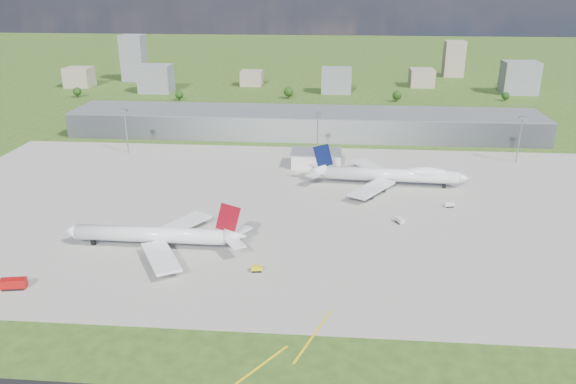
# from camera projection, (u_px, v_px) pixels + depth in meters

# --- Properties ---
(ground) EXTENTS (1400.00, 1400.00, 0.00)m
(ground) POSITION_uv_depth(u_px,v_px,m) (303.00, 141.00, 351.94)
(ground) COLOR #2E4917
(ground) RESTS_ON ground
(apron) EXTENTS (360.00, 190.00, 0.08)m
(apron) POSITION_uv_depth(u_px,v_px,m) (311.00, 208.00, 248.73)
(apron) COLOR gray
(apron) RESTS_ON ground
(terminal) EXTENTS (300.00, 42.00, 15.00)m
(terminal) POSITION_uv_depth(u_px,v_px,m) (305.00, 123.00, 363.24)
(terminal) COLOR gray
(terminal) RESTS_ON ground
(ops_building) EXTENTS (26.00, 16.00, 8.00)m
(ops_building) POSITION_uv_depth(u_px,v_px,m) (316.00, 159.00, 303.18)
(ops_building) COLOR silver
(ops_building) RESTS_ON ground
(mast_west) EXTENTS (3.50, 2.00, 25.90)m
(mast_west) POSITION_uv_depth(u_px,v_px,m) (125.00, 123.00, 320.85)
(mast_west) COLOR gray
(mast_west) RESTS_ON ground
(mast_center) EXTENTS (3.50, 2.00, 25.90)m
(mast_center) POSITION_uv_depth(u_px,v_px,m) (318.00, 127.00, 312.27)
(mast_center) COLOR gray
(mast_center) RESTS_ON ground
(mast_east) EXTENTS (3.50, 2.00, 25.90)m
(mast_east) POSITION_uv_depth(u_px,v_px,m) (521.00, 132.00, 303.68)
(mast_east) COLOR gray
(mast_east) RESTS_ON ground
(airliner_red_twin) EXTENTS (69.93, 54.67, 19.24)m
(airliner_red_twin) POSITION_uv_depth(u_px,v_px,m) (157.00, 235.00, 210.25)
(airliner_red_twin) COLOR white
(airliner_red_twin) RESTS_ON ground
(airliner_blue_quad) EXTENTS (77.25, 60.54, 20.17)m
(airliner_blue_quad) POSITION_uv_depth(u_px,v_px,m) (391.00, 175.00, 273.47)
(airliner_blue_quad) COLOR white
(airliner_blue_quad) RESTS_ON ground
(fire_truck) EXTENTS (8.58, 4.52, 3.61)m
(fire_truck) POSITION_uv_depth(u_px,v_px,m) (14.00, 284.00, 183.32)
(fire_truck) COLOR #9C0C0B
(fire_truck) RESTS_ON ground
(tug_yellow) EXTENTS (4.15, 2.72, 1.92)m
(tug_yellow) POSITION_uv_depth(u_px,v_px,m) (257.00, 269.00, 194.53)
(tug_yellow) COLOR yellow
(tug_yellow) RESTS_ON ground
(van_white_near) EXTENTS (3.68, 4.96, 2.35)m
(van_white_near) POSITION_uv_depth(u_px,v_px,m) (400.00, 221.00, 232.87)
(van_white_near) COLOR silver
(van_white_near) RESTS_ON ground
(van_white_far) EXTENTS (4.49, 2.73, 2.21)m
(van_white_far) POSITION_uv_depth(u_px,v_px,m) (449.00, 205.00, 249.22)
(van_white_far) COLOR silver
(van_white_far) RESTS_ON ground
(bldg_far_w) EXTENTS (24.00, 20.00, 18.00)m
(bldg_far_w) POSITION_uv_depth(u_px,v_px,m) (79.00, 77.00, 524.20)
(bldg_far_w) COLOR gray
(bldg_far_w) RESTS_ON ground
(bldg_w) EXTENTS (28.00, 22.00, 24.00)m
(bldg_w) POSITION_uv_depth(u_px,v_px,m) (156.00, 79.00, 498.26)
(bldg_w) COLOR slate
(bldg_w) RESTS_ON ground
(bldg_cw) EXTENTS (20.00, 18.00, 14.00)m
(bldg_cw) POSITION_uv_depth(u_px,v_px,m) (252.00, 78.00, 531.04)
(bldg_cw) COLOR gray
(bldg_cw) RESTS_ON ground
(bldg_c) EXTENTS (26.00, 20.00, 22.00)m
(bldg_c) POSITION_uv_depth(u_px,v_px,m) (336.00, 80.00, 495.44)
(bldg_c) COLOR slate
(bldg_c) RESTS_ON ground
(bldg_ce) EXTENTS (22.00, 24.00, 16.00)m
(bldg_ce) POSITION_uv_depth(u_px,v_px,m) (422.00, 78.00, 527.51)
(bldg_ce) COLOR gray
(bldg_ce) RESTS_ON ground
(bldg_e) EXTENTS (30.00, 22.00, 28.00)m
(bldg_e) POSITION_uv_depth(u_px,v_px,m) (519.00, 78.00, 491.19)
(bldg_e) COLOR slate
(bldg_e) RESTS_ON ground
(bldg_tall_w) EXTENTS (22.00, 20.00, 44.00)m
(bldg_tall_w) POSITION_uv_depth(u_px,v_px,m) (134.00, 58.00, 553.69)
(bldg_tall_w) COLOR slate
(bldg_tall_w) RESTS_ON ground
(bldg_tall_e) EXTENTS (20.00, 18.00, 36.00)m
(bldg_tall_e) POSITION_uv_depth(u_px,v_px,m) (454.00, 59.00, 576.69)
(bldg_tall_e) COLOR gray
(bldg_tall_e) RESTS_ON ground
(tree_far_w) EXTENTS (7.20, 7.20, 8.80)m
(tree_far_w) POSITION_uv_depth(u_px,v_px,m) (77.00, 92.00, 477.44)
(tree_far_w) COLOR #382314
(tree_far_w) RESTS_ON ground
(tree_w) EXTENTS (6.75, 6.75, 8.25)m
(tree_w) POSITION_uv_depth(u_px,v_px,m) (179.00, 95.00, 465.88)
(tree_w) COLOR #382314
(tree_w) RESTS_ON ground
(tree_c) EXTENTS (8.10, 8.10, 9.90)m
(tree_c) POSITION_uv_depth(u_px,v_px,m) (288.00, 92.00, 472.47)
(tree_c) COLOR #382314
(tree_c) RESTS_ON ground
(tree_e) EXTENTS (7.65, 7.65, 9.35)m
(tree_e) POSITION_uv_depth(u_px,v_px,m) (397.00, 95.00, 460.90)
(tree_e) COLOR #382314
(tree_e) RESTS_ON ground
(tree_far_e) EXTENTS (6.30, 6.30, 7.70)m
(tree_far_e) POSITION_uv_depth(u_px,v_px,m) (506.00, 96.00, 463.54)
(tree_far_e) COLOR #382314
(tree_far_e) RESTS_ON ground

